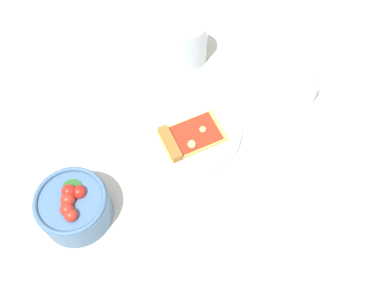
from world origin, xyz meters
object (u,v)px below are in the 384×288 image
at_px(pizza_slice_main, 187,138).
at_px(soda_glass, 190,43).
at_px(pepper_shaker, 310,90).
at_px(salad_bowl, 74,206).
at_px(plate, 188,130).

bearing_deg(pizza_slice_main, soda_glass, -29.28).
bearing_deg(pepper_shaker, salad_bowl, 91.17).
bearing_deg(plate, salad_bowl, 103.32).
height_order(salad_bowl, pepper_shaker, salad_bowl).
distance_m(plate, salad_bowl, 0.27).
bearing_deg(pizza_slice_main, plate, -28.85).
bearing_deg(soda_glass, salad_bowl, 123.07).
distance_m(pizza_slice_main, soda_glass, 0.22).
relative_size(pizza_slice_main, soda_glass, 1.20).
relative_size(plate, salad_bowl, 1.70).
relative_size(plate, pepper_shaker, 2.89).
distance_m(plate, pepper_shaker, 0.27).
bearing_deg(pepper_shaker, soda_glass, 36.54).
bearing_deg(soda_glass, pizza_slice_main, 150.72).
height_order(soda_glass, pepper_shaker, soda_glass).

